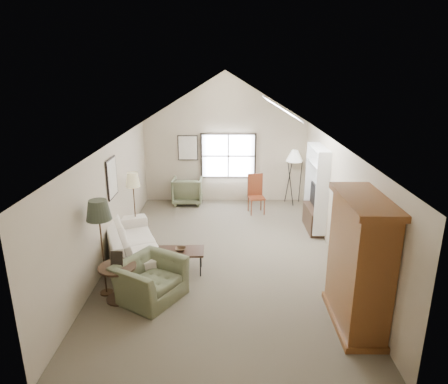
{
  "coord_description": "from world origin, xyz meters",
  "views": [
    {
      "loc": [
        0.08,
        -8.14,
        4.09
      ],
      "look_at": [
        0.0,
        0.4,
        1.4
      ],
      "focal_mm": 32.0,
      "sensor_mm": 36.0,
      "label": 1
    }
  ],
  "objects_px": {
    "armchair_near": "(150,280)",
    "side_table": "(119,283)",
    "coffee_table": "(181,261)",
    "side_chair": "(257,194)",
    "armchair_far": "(188,190)",
    "armoire": "(359,263)",
    "sofa": "(133,243)"
  },
  "relations": [
    {
      "from": "armchair_near",
      "to": "side_table",
      "type": "xyz_separation_m",
      "value": [
        -0.56,
        -0.06,
        -0.03
      ]
    },
    {
      "from": "armchair_near",
      "to": "coffee_table",
      "type": "bearing_deg",
      "value": 6.67
    },
    {
      "from": "armchair_near",
      "to": "side_chair",
      "type": "xyz_separation_m",
      "value": [
        2.25,
        4.51,
        0.2
      ]
    },
    {
      "from": "sofa",
      "to": "side_table",
      "type": "relative_size",
      "value": 3.99
    },
    {
      "from": "side_table",
      "to": "side_chair",
      "type": "xyz_separation_m",
      "value": [
        2.81,
        4.56,
        0.23
      ]
    },
    {
      "from": "armchair_near",
      "to": "side_chair",
      "type": "distance_m",
      "value": 5.04
    },
    {
      "from": "armoire",
      "to": "sofa",
      "type": "bearing_deg",
      "value": 151.65
    },
    {
      "from": "armchair_near",
      "to": "armchair_far",
      "type": "height_order",
      "value": "armchair_far"
    },
    {
      "from": "sofa",
      "to": "armchair_near",
      "type": "bearing_deg",
      "value": -178.75
    },
    {
      "from": "sofa",
      "to": "armchair_far",
      "type": "xyz_separation_m",
      "value": [
        0.83,
        3.85,
        0.02
      ]
    },
    {
      "from": "coffee_table",
      "to": "side_table",
      "type": "xyz_separation_m",
      "value": [
        -1.01,
        -1.04,
        0.1
      ]
    },
    {
      "from": "armoire",
      "to": "side_table",
      "type": "relative_size",
      "value": 3.23
    },
    {
      "from": "sofa",
      "to": "coffee_table",
      "type": "xyz_separation_m",
      "value": [
        1.11,
        -0.56,
        -0.15
      ]
    },
    {
      "from": "sofa",
      "to": "armchair_near",
      "type": "height_order",
      "value": "sofa"
    },
    {
      "from": "coffee_table",
      "to": "side_table",
      "type": "bearing_deg",
      "value": -134.24
    },
    {
      "from": "coffee_table",
      "to": "side_chair",
      "type": "xyz_separation_m",
      "value": [
        1.8,
        3.52,
        0.33
      ]
    },
    {
      "from": "sofa",
      "to": "armoire",
      "type": "bearing_deg",
      "value": -140.3
    },
    {
      "from": "coffee_table",
      "to": "side_chair",
      "type": "distance_m",
      "value": 3.97
    },
    {
      "from": "sofa",
      "to": "armchair_near",
      "type": "xyz_separation_m",
      "value": [
        0.66,
        -1.54,
        -0.03
      ]
    },
    {
      "from": "sofa",
      "to": "coffee_table",
      "type": "distance_m",
      "value": 1.26
    },
    {
      "from": "armchair_far",
      "to": "side_table",
      "type": "distance_m",
      "value": 5.5
    },
    {
      "from": "sofa",
      "to": "coffee_table",
      "type": "height_order",
      "value": "sofa"
    },
    {
      "from": "sofa",
      "to": "armchair_far",
      "type": "distance_m",
      "value": 3.94
    },
    {
      "from": "sofa",
      "to": "coffee_table",
      "type": "bearing_deg",
      "value": -138.61
    },
    {
      "from": "armoire",
      "to": "side_chair",
      "type": "distance_m",
      "value": 5.39
    },
    {
      "from": "sofa",
      "to": "side_table",
      "type": "bearing_deg",
      "value": 161.63
    },
    {
      "from": "armchair_near",
      "to": "side_chair",
      "type": "relative_size",
      "value": 0.99
    },
    {
      "from": "armchair_far",
      "to": "side_chair",
      "type": "bearing_deg",
      "value": 157.2
    },
    {
      "from": "sofa",
      "to": "side_chair",
      "type": "relative_size",
      "value": 2.38
    },
    {
      "from": "armchair_far",
      "to": "coffee_table",
      "type": "relative_size",
      "value": 0.97
    },
    {
      "from": "armchair_near",
      "to": "side_table",
      "type": "height_order",
      "value": "armchair_near"
    },
    {
      "from": "armchair_far",
      "to": "coffee_table",
      "type": "height_order",
      "value": "armchair_far"
    }
  ]
}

